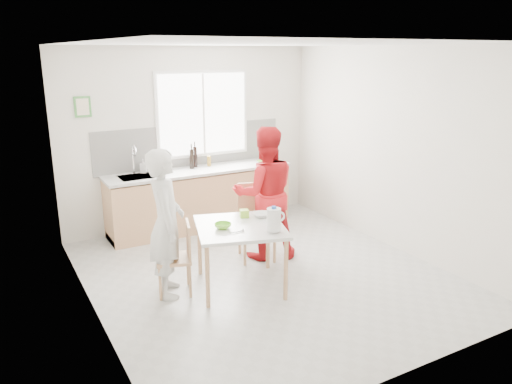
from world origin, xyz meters
TOP-DOWN VIEW (x-y plane):
  - ground at (0.00, 0.00)m, footprint 4.50×4.50m
  - room_shell at (0.00, 0.00)m, footprint 4.50×4.50m
  - window at (0.20, 2.23)m, footprint 1.50×0.06m
  - backsplash at (0.00, 2.24)m, footprint 3.00×0.02m
  - picture_frame at (-1.55, 2.23)m, footprint 0.22×0.03m
  - kitchen_counter at (-0.00, 1.95)m, footprint 2.84×0.64m
  - dining_table at (-0.40, -0.13)m, footprint 1.21×1.21m
  - chair_left at (-1.06, 0.08)m, footprint 0.47×0.47m
  - chair_far at (0.18, 0.55)m, footprint 0.56×0.56m
  - person_white at (-1.18, 0.12)m, footprint 0.56×0.69m
  - person_red at (0.28, 0.50)m, footprint 1.00×0.88m
  - bowl_green at (-0.61, -0.12)m, footprint 0.23×0.23m
  - bowl_white at (-0.04, 0.02)m, footprint 0.25×0.25m
  - milk_jug at (-0.18, -0.49)m, footprint 0.21×0.15m
  - green_box at (-0.22, 0.11)m, footprint 0.13×0.13m
  - spoon at (-0.55, -0.31)m, footprint 0.16×0.02m
  - cutting_board at (1.19, 1.89)m, footprint 0.39×0.30m
  - wine_bottle_a at (-0.00, 2.10)m, footprint 0.07×0.07m
  - wine_bottle_b at (-0.09, 2.04)m, footprint 0.07×0.07m
  - jar_amber at (0.21, 2.06)m, footprint 0.06×0.06m
  - soap_bottle at (-0.80, 2.14)m, footprint 0.12×0.12m

SIDE VIEW (x-z plane):
  - ground at x=0.00m, z-range 0.00..0.00m
  - kitchen_counter at x=0.00m, z-range -0.27..1.10m
  - chair_left at x=-1.06m, z-range 0.04..0.86m
  - chair_far at x=0.18m, z-range 0.05..1.02m
  - dining_table at x=-0.40m, z-range 0.29..1.03m
  - spoon at x=-0.55m, z-range 0.74..0.76m
  - bowl_white at x=-0.04m, z-range 0.74..0.79m
  - bowl_green at x=-0.61m, z-range 0.74..0.80m
  - green_box at x=-0.22m, z-range 0.74..0.83m
  - person_white at x=-1.18m, z-range 0.00..1.65m
  - person_red at x=0.28m, z-range 0.00..1.73m
  - milk_jug at x=-0.18m, z-range 0.75..1.02m
  - cutting_board at x=1.19m, z-range 0.92..0.93m
  - jar_amber at x=0.21m, z-range 0.92..1.08m
  - soap_bottle at x=-0.80m, z-range 0.92..1.12m
  - wine_bottle_b at x=-0.09m, z-range 0.92..1.22m
  - wine_bottle_a at x=0.00m, z-range 0.92..1.24m
  - backsplash at x=0.00m, z-range 0.90..1.55m
  - room_shell at x=0.00m, z-range -0.61..3.89m
  - window at x=0.20m, z-range 1.05..2.35m
  - picture_frame at x=-1.55m, z-range 1.76..2.04m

